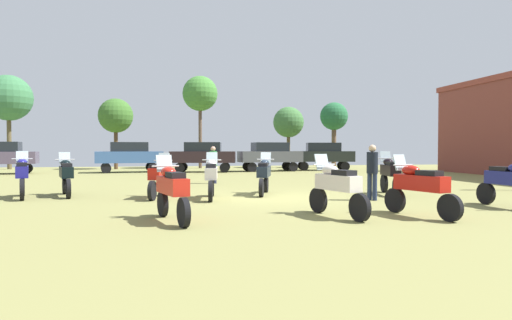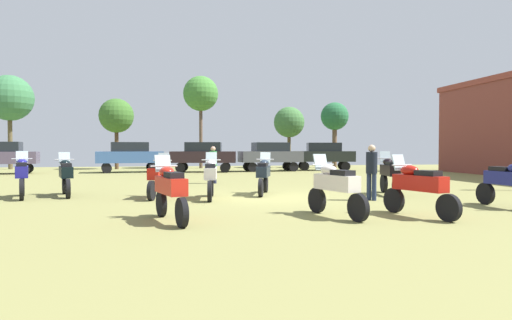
{
  "view_description": "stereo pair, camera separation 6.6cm",
  "coord_description": "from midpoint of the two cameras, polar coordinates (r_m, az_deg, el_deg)",
  "views": [
    {
      "loc": [
        -3.0,
        -14.28,
        1.61
      ],
      "look_at": [
        0.54,
        6.08,
        1.07
      ],
      "focal_mm": 31.3,
      "sensor_mm": 36.0,
      "label": 1
    },
    {
      "loc": [
        -2.94,
        -14.29,
        1.61
      ],
      "look_at": [
        0.54,
        6.08,
        1.07
      ],
      "focal_mm": 31.3,
      "sensor_mm": 36.0,
      "label": 2
    }
  ],
  "objects": [
    {
      "name": "ground_plane",
      "position": [
        14.68,
        2.05,
        -4.76
      ],
      "size": [
        44.0,
        52.0,
        0.02
      ],
      "color": "olive"
    },
    {
      "name": "motorcycle_1",
      "position": [
        16.12,
        -27.63,
        -1.72
      ],
      "size": [
        0.83,
        2.12,
        1.5
      ],
      "rotation": [
        0.0,
        0.0,
        0.3
      ],
      "color": "black",
      "rests_on": "ground"
    },
    {
      "name": "motorcycle_3",
      "position": [
        15.35,
        1.09,
        -1.77
      ],
      "size": [
        0.84,
        2.15,
        1.45
      ],
      "rotation": [
        0.0,
        0.0,
        -0.29
      ],
      "color": "black",
      "rests_on": "ground"
    },
    {
      "name": "motorcycle_4",
      "position": [
        13.7,
        29.63,
        -2.38
      ],
      "size": [
        0.62,
        2.13,
        1.45
      ],
      "rotation": [
        0.0,
        0.0,
        3.24
      ],
      "color": "black",
      "rests_on": "ground"
    },
    {
      "name": "motorcycle_5",
      "position": [
        16.13,
        -23.02,
        -1.72
      ],
      "size": [
        0.85,
        2.14,
        1.46
      ],
      "rotation": [
        0.0,
        0.0,
        0.3
      ],
      "color": "black",
      "rests_on": "ground"
    },
    {
      "name": "motorcycle_7",
      "position": [
        10.52,
        10.3,
        -3.3
      ],
      "size": [
        0.83,
        2.12,
        1.45
      ],
      "rotation": [
        0.0,
        0.0,
        0.3
      ],
      "color": "black",
      "rests_on": "ground"
    },
    {
      "name": "motorcycle_8",
      "position": [
        14.61,
        -12.22,
        -2.0
      ],
      "size": [
        0.74,
        2.03,
        1.45
      ],
      "rotation": [
        0.0,
        0.0,
        -0.24
      ],
      "color": "black",
      "rests_on": "ground"
    },
    {
      "name": "motorcycle_9",
      "position": [
        11.06,
        20.22,
        -3.16
      ],
      "size": [
        0.86,
        2.15,
        1.44
      ],
      "rotation": [
        0.0,
        0.0,
        0.31
      ],
      "color": "black",
      "rests_on": "ground"
    },
    {
      "name": "motorcycle_10",
      "position": [
        16.04,
        16.82,
        -1.64
      ],
      "size": [
        0.71,
        2.18,
        1.49
      ],
      "rotation": [
        0.0,
        0.0,
        -0.19
      ],
      "color": "black",
      "rests_on": "ground"
    },
    {
      "name": "motorcycle_12",
      "position": [
        9.87,
        -10.7,
        -3.65
      ],
      "size": [
        0.84,
        2.19,
        1.44
      ],
      "rotation": [
        0.0,
        0.0,
        0.29
      ],
      "color": "black",
      "rests_on": "ground"
    },
    {
      "name": "motorcycle_13",
      "position": [
        14.11,
        -5.68,
        -2.04
      ],
      "size": [
        0.62,
        2.24,
        1.47
      ],
      "rotation": [
        0.0,
        0.0,
        -0.1
      ],
      "color": "black",
      "rests_on": "ground"
    },
    {
      "name": "car_1",
      "position": [
        30.72,
        -15.8,
        0.65
      ],
      "size": [
        4.54,
        2.5,
        2.0
      ],
      "rotation": [
        0.0,
        0.0,
        1.74
      ],
      "color": "black",
      "rests_on": "ground"
    },
    {
      "name": "car_2",
      "position": [
        32.76,
        8.71,
        0.74
      ],
      "size": [
        4.56,
        2.55,
        2.0
      ],
      "rotation": [
        0.0,
        0.0,
        1.39
      ],
      "color": "black",
      "rests_on": "ground"
    },
    {
      "name": "car_3",
      "position": [
        30.13,
        -6.65,
        0.68
      ],
      "size": [
        4.52,
        2.42,
        2.0
      ],
      "rotation": [
        0.0,
        0.0,
        1.42
      ],
      "color": "black",
      "rests_on": "ground"
    },
    {
      "name": "car_4",
      "position": [
        31.1,
        1.91,
        0.72
      ],
      "size": [
        4.43,
        2.15,
        2.0
      ],
      "rotation": [
        0.0,
        0.0,
        1.65
      ],
      "color": "black",
      "rests_on": "ground"
    },
    {
      "name": "car_5",
      "position": [
        31.75,
        -29.88,
        0.54
      ],
      "size": [
        4.52,
        2.43,
        2.0
      ],
      "rotation": [
        0.0,
        0.0,
        1.72
      ],
      "color": "black",
      "rests_on": "ground"
    },
    {
      "name": "person_1",
      "position": [
        20.21,
        -5.41,
        -0.24
      ],
      "size": [
        0.4,
        0.4,
        1.68
      ],
      "rotation": [
        0.0,
        0.0,
        3.33
      ],
      "color": "#252948",
      "rests_on": "ground"
    },
    {
      "name": "person_2",
      "position": [
        14.06,
        14.69,
        -0.99
      ],
      "size": [
        0.48,
        0.48,
        1.7
      ],
      "rotation": [
        0.0,
        0.0,
        2.27
      ],
      "color": "#1E2946",
      "rests_on": "ground"
    },
    {
      "name": "tree_2",
      "position": [
        36.38,
        -7.02,
        8.34
      ],
      "size": [
        2.8,
        2.8,
        7.39
      ],
      "color": "brown",
      "rests_on": "ground"
    },
    {
      "name": "tree_3",
      "position": [
        35.8,
        -17.36,
        5.37
      ],
      "size": [
        2.62,
        2.62,
        5.4
      ],
      "color": "#503825",
      "rests_on": "ground"
    },
    {
      "name": "tree_4",
      "position": [
        36.94,
        4.3,
        4.8
      ],
      "size": [
        2.52,
        2.52,
        5.02
      ],
      "color": "brown",
      "rests_on": "ground"
    },
    {
      "name": "tree_5",
      "position": [
        37.42,
        10.07,
        5.37
      ],
      "size": [
        2.28,
        2.28,
        5.38
      ],
      "color": "brown",
      "rests_on": "ground"
    },
    {
      "name": "tree_6",
      "position": [
        39.04,
        -28.92,
        6.9
      ],
      "size": [
        3.47,
        3.47,
        7.17
      ],
      "color": "brown",
      "rests_on": "ground"
    }
  ]
}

